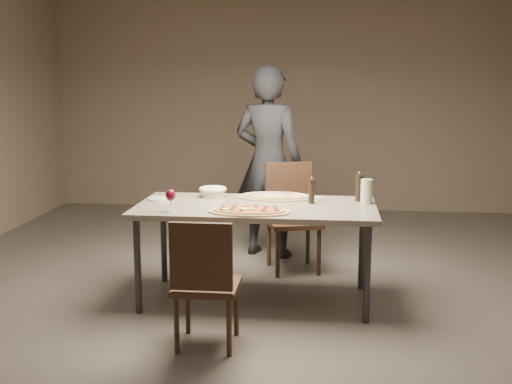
# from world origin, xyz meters

# --- Properties ---
(room) EXTENTS (7.00, 7.00, 7.00)m
(room) POSITION_xyz_m (0.00, 0.00, 1.40)
(room) COLOR #5A544E
(room) RESTS_ON ground
(dining_table) EXTENTS (1.80, 0.90, 0.75)m
(dining_table) POSITION_xyz_m (0.00, 0.00, 0.69)
(dining_table) COLOR gray
(dining_table) RESTS_ON ground
(zucchini_pizza) EXTENTS (0.59, 0.32, 0.05)m
(zucchini_pizza) POSITION_xyz_m (-0.02, -0.28, 0.77)
(zucchini_pizza) COLOR tan
(zucchini_pizza) RESTS_ON dining_table
(ham_pizza) EXTENTS (0.60, 0.33, 0.04)m
(ham_pizza) POSITION_xyz_m (0.12, 0.28, 0.77)
(ham_pizza) COLOR tan
(ham_pizza) RESTS_ON dining_table
(bread_basket) EXTENTS (0.22, 0.22, 0.08)m
(bread_basket) POSITION_xyz_m (-0.38, 0.29, 0.80)
(bread_basket) COLOR beige
(bread_basket) RESTS_ON dining_table
(oil_dish) EXTENTS (0.12, 0.12, 0.01)m
(oil_dish) POSITION_xyz_m (0.44, 0.27, 0.76)
(oil_dish) COLOR white
(oil_dish) RESTS_ON dining_table
(pepper_mill_left) EXTENTS (0.06, 0.06, 0.23)m
(pepper_mill_left) POSITION_xyz_m (0.78, 0.25, 0.86)
(pepper_mill_left) COLOR black
(pepper_mill_left) RESTS_ON dining_table
(pepper_mill_right) EXTENTS (0.05, 0.05, 0.21)m
(pepper_mill_right) POSITION_xyz_m (0.41, 0.11, 0.85)
(pepper_mill_right) COLOR black
(pepper_mill_right) RESTS_ON dining_table
(carafe) EXTENTS (0.09, 0.09, 0.19)m
(carafe) POSITION_xyz_m (0.83, 0.16, 0.84)
(carafe) COLOR silver
(carafe) RESTS_ON dining_table
(wine_glass) EXTENTS (0.07, 0.07, 0.16)m
(wine_glass) POSITION_xyz_m (-0.58, -0.30, 0.86)
(wine_glass) COLOR silver
(wine_glass) RESTS_ON dining_table
(side_plate) EXTENTS (0.20, 0.20, 0.01)m
(side_plate) POSITION_xyz_m (-0.77, 0.14, 0.76)
(side_plate) COLOR white
(side_plate) RESTS_ON dining_table
(chair_near) EXTENTS (0.40, 0.40, 0.85)m
(chair_near) POSITION_xyz_m (-0.21, -0.94, 0.48)
(chair_near) COLOR #3A2418
(chair_near) RESTS_ON ground
(chair_far) EXTENTS (0.56, 0.56, 0.95)m
(chair_far) POSITION_xyz_m (0.22, 0.89, 0.53)
(chair_far) COLOR #3A2418
(chair_far) RESTS_ON ground
(diner) EXTENTS (0.75, 0.60, 1.81)m
(diner) POSITION_xyz_m (-0.03, 1.28, 0.91)
(diner) COLOR black
(diner) RESTS_ON ground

